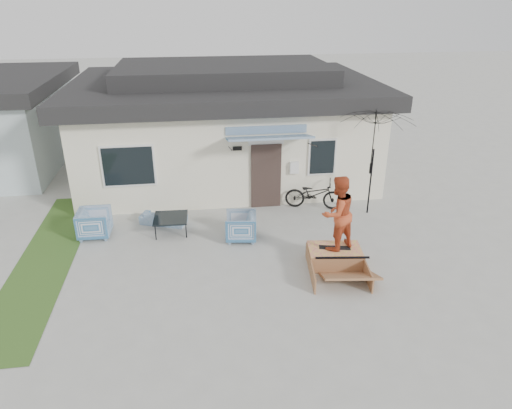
{
  "coord_description": "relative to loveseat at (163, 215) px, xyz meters",
  "views": [
    {
      "loc": [
        -1.25,
        -9.15,
        6.32
      ],
      "look_at": [
        0.3,
        1.8,
        1.3
      ],
      "focal_mm": 32.65,
      "sensor_mm": 36.0,
      "label": 1
    }
  ],
  "objects": [
    {
      "name": "armchair_right",
      "position": [
        2.19,
        -1.29,
        0.16
      ],
      "size": [
        0.89,
        0.93,
        0.86
      ],
      "primitive_type": "imported",
      "rotation": [
        0.0,
        0.0,
        -1.7
      ],
      "color": "#275F90",
      "rests_on": "ground"
    },
    {
      "name": "loveseat",
      "position": [
        0.0,
        0.0,
        0.0
      ],
      "size": [
        1.41,
        0.85,
        0.53
      ],
      "primitive_type": "imported",
      "rotation": [
        0.0,
        0.0,
        2.79
      ],
      "color": "#275F90",
      "rests_on": "ground"
    },
    {
      "name": "skater",
      "position": [
        4.41,
        -2.92,
        1.18
      ],
      "size": [
        1.16,
        1.06,
        1.92
      ],
      "primitive_type": "imported",
      "rotation": [
        0.0,
        0.0,
        3.59
      ],
      "color": "#BE4825",
      "rests_on": "skateboard"
    },
    {
      "name": "coffee_table",
      "position": [
        0.25,
        -0.58,
        -0.03
      ],
      "size": [
        0.98,
        0.98,
        0.47
      ],
      "primitive_type": "cube",
      "rotation": [
        0.0,
        0.0,
        -0.03
      ],
      "color": "black",
      "rests_on": "ground"
    },
    {
      "name": "skate_ramp",
      "position": [
        4.4,
        -2.97,
        -0.04
      ],
      "size": [
        1.53,
        1.92,
        0.44
      ],
      "primitive_type": null,
      "rotation": [
        0.0,
        0.0,
        -0.12
      ],
      "color": "brown",
      "rests_on": "ground"
    },
    {
      "name": "house",
      "position": [
        2.24,
        4.33,
        1.68
      ],
      "size": [
        10.8,
        8.49,
        4.1
      ],
      "color": "beige",
      "rests_on": "ground"
    },
    {
      "name": "patio_umbrella",
      "position": [
        6.34,
        -0.14,
        1.48
      ],
      "size": [
        2.8,
        2.71,
        2.2
      ],
      "color": "black",
      "rests_on": "ground"
    },
    {
      "name": "grass_strip",
      "position": [
        -2.96,
        -1.67,
        -0.26
      ],
      "size": [
        1.4,
        8.0,
        0.01
      ],
      "primitive_type": "cube",
      "color": "#31541F",
      "rests_on": "ground"
    },
    {
      "name": "armchair_left",
      "position": [
        -1.88,
        -0.54,
        0.18
      ],
      "size": [
        0.82,
        0.88,
        0.89
      ],
      "primitive_type": "imported",
      "rotation": [
        0.0,
        0.0,
        1.56
      ],
      "color": "#275F90",
      "rests_on": "ground"
    },
    {
      "name": "ground",
      "position": [
        2.24,
        -3.67,
        -0.27
      ],
      "size": [
        90.0,
        90.0,
        0.0
      ],
      "primitive_type": "plane",
      "color": "#A3A39B",
      "rests_on": "ground"
    },
    {
      "name": "bicycle",
      "position": [
        4.74,
        0.46,
        0.32
      ],
      "size": [
        1.94,
        1.13,
        1.17
      ],
      "primitive_type": "imported",
      "rotation": [
        0.0,
        0.0,
        1.29
      ],
      "color": "black",
      "rests_on": "ground"
    },
    {
      "name": "skateboard",
      "position": [
        4.41,
        -2.92,
        0.2
      ],
      "size": [
        0.81,
        0.36,
        0.05
      ],
      "primitive_type": "cube",
      "rotation": [
        0.0,
        0.0,
        -0.22
      ],
      "color": "black",
      "rests_on": "skate_ramp"
    }
  ]
}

